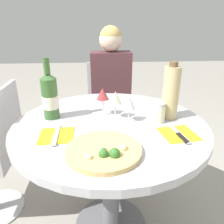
# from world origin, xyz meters

# --- Properties ---
(dining_table) EXTENTS (0.97, 0.97, 0.72)m
(dining_table) POSITION_xyz_m (0.00, 0.00, 0.58)
(dining_table) COLOR slate
(dining_table) RESTS_ON ground_plane
(chair_behind_diner) EXTENTS (0.40, 0.40, 0.85)m
(chair_behind_diner) POSITION_xyz_m (0.06, 0.86, 0.42)
(chair_behind_diner) COLOR silver
(chair_behind_diner) RESTS_ON ground_plane
(seated_diner) EXTENTS (0.33, 0.40, 1.17)m
(seated_diner) POSITION_xyz_m (0.06, 0.73, 0.53)
(seated_diner) COLOR #512D33
(seated_diner) RESTS_ON ground_plane
(pizza_large) EXTENTS (0.30, 0.30, 0.05)m
(pizza_large) POSITION_xyz_m (-0.04, -0.28, 0.73)
(pizza_large) COLOR #DBB26B
(pizza_large) RESTS_ON dining_table
(wine_bottle) EXTENTS (0.08, 0.08, 0.31)m
(wine_bottle) POSITION_xyz_m (-0.30, 0.08, 0.84)
(wine_bottle) COLOR #38602D
(wine_bottle) RESTS_ON dining_table
(tall_carafe) EXTENTS (0.09, 0.09, 0.29)m
(tall_carafe) POSITION_xyz_m (0.31, 0.04, 0.86)
(tall_carafe) COLOR tan
(tall_carafe) RESTS_ON dining_table
(sugar_shaker) EXTENTS (0.06, 0.06, 0.10)m
(sugar_shaker) POSITION_xyz_m (0.24, -0.01, 0.77)
(sugar_shaker) COLOR silver
(sugar_shaker) RESTS_ON dining_table
(wine_glass_back_left) EXTENTS (0.07, 0.07, 0.15)m
(wine_glass_back_left) POSITION_xyz_m (-0.03, 0.10, 0.83)
(wine_glass_back_left) COLOR silver
(wine_glass_back_left) RESTS_ON dining_table
(wine_glass_center) EXTENTS (0.06, 0.06, 0.14)m
(wine_glass_center) POSITION_xyz_m (0.03, 0.06, 0.82)
(wine_glass_center) COLOR silver
(wine_glass_center) RESTS_ON dining_table
(wine_glass_front_right) EXTENTS (0.06, 0.06, 0.13)m
(wine_glass_front_right) POSITION_xyz_m (0.10, 0.01, 0.81)
(wine_glass_front_right) COLOR silver
(wine_glass_front_right) RESTS_ON dining_table
(place_setting_left) EXTENTS (0.16, 0.19, 0.01)m
(place_setting_left) POSITION_xyz_m (-0.25, -0.13, 0.72)
(place_setting_left) COLOR yellow
(place_setting_left) RESTS_ON dining_table
(place_setting_right) EXTENTS (0.17, 0.19, 0.01)m
(place_setting_right) POSITION_xyz_m (0.30, -0.15, 0.72)
(place_setting_right) COLOR yellow
(place_setting_right) RESTS_ON dining_table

